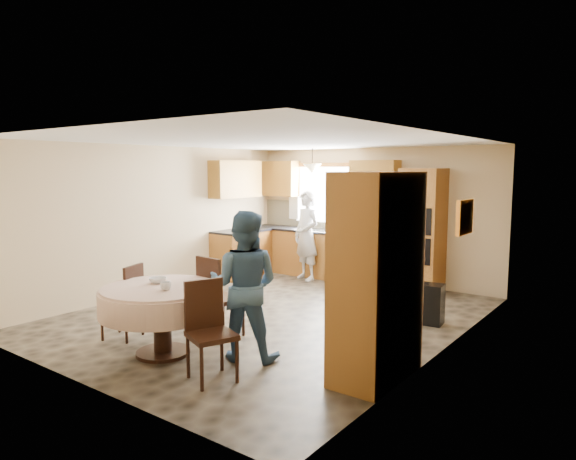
# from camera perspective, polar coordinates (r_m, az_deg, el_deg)

# --- Properties ---
(floor) EXTENTS (5.00, 6.00, 0.01)m
(floor) POSITION_cam_1_polar(r_m,az_deg,el_deg) (7.55, -1.73, -9.43)
(floor) COLOR brown
(floor) RESTS_ON ground
(ceiling) EXTENTS (5.00, 6.00, 0.01)m
(ceiling) POSITION_cam_1_polar(r_m,az_deg,el_deg) (7.26, -1.80, 9.87)
(ceiling) COLOR white
(ceiling) RESTS_ON wall_back
(wall_back) EXTENTS (5.00, 0.02, 2.50)m
(wall_back) POSITION_cam_1_polar(r_m,az_deg,el_deg) (9.82, 9.17, 1.69)
(wall_back) COLOR tan
(wall_back) RESTS_ON floor
(wall_front) EXTENTS (5.00, 0.02, 2.50)m
(wall_front) POSITION_cam_1_polar(r_m,az_deg,el_deg) (5.31, -22.32, -3.04)
(wall_front) COLOR tan
(wall_front) RESTS_ON floor
(wall_left) EXTENTS (0.02, 6.00, 2.50)m
(wall_left) POSITION_cam_1_polar(r_m,az_deg,el_deg) (9.06, -14.26, 1.14)
(wall_left) COLOR tan
(wall_left) RESTS_ON floor
(wall_right) EXTENTS (0.02, 6.00, 2.50)m
(wall_right) POSITION_cam_1_polar(r_m,az_deg,el_deg) (6.09, 17.03, -1.63)
(wall_right) COLOR tan
(wall_right) RESTS_ON floor
(window) EXTENTS (1.40, 0.03, 1.10)m
(window) POSITION_cam_1_polar(r_m,az_deg,el_deg) (10.27, 4.19, 3.94)
(window) COLOR white
(window) RESTS_ON wall_back
(curtain_left) EXTENTS (0.22, 0.02, 1.15)m
(curtain_left) POSITION_cam_1_polar(r_m,az_deg,el_deg) (10.65, 0.64, 4.32)
(curtain_left) COLOR white
(curtain_left) RESTS_ON wall_back
(curtain_right) EXTENTS (0.22, 0.02, 1.15)m
(curtain_right) POSITION_cam_1_polar(r_m,az_deg,el_deg) (9.85, 7.73, 4.06)
(curtain_right) COLOR white
(curtain_right) RESTS_ON wall_back
(base_cab_back) EXTENTS (3.30, 0.60, 0.88)m
(base_cab_back) POSITION_cam_1_polar(r_m,az_deg,el_deg) (10.08, 4.00, -2.75)
(base_cab_back) COLOR #C07C33
(base_cab_back) RESTS_ON floor
(counter_back) EXTENTS (3.30, 0.64, 0.04)m
(counter_back) POSITION_cam_1_polar(r_m,az_deg,el_deg) (10.02, 4.02, -0.15)
(counter_back) COLOR black
(counter_back) RESTS_ON base_cab_back
(base_cab_left) EXTENTS (0.60, 1.20, 0.88)m
(base_cab_left) POSITION_cam_1_polar(r_m,az_deg,el_deg) (10.18, -5.17, -2.67)
(base_cab_left) COLOR #C07C33
(base_cab_left) RESTS_ON floor
(counter_left) EXTENTS (0.64, 1.20, 0.04)m
(counter_left) POSITION_cam_1_polar(r_m,az_deg,el_deg) (10.12, -5.20, -0.10)
(counter_left) COLOR black
(counter_left) RESTS_ON base_cab_left
(backsplash) EXTENTS (3.30, 0.02, 0.55)m
(backsplash) POSITION_cam_1_polar(r_m,az_deg,el_deg) (10.23, 4.91, 1.56)
(backsplash) COLOR #C4B68A
(backsplash) RESTS_ON wall_back
(wall_cab_left) EXTENTS (0.85, 0.33, 0.72)m
(wall_cab_left) POSITION_cam_1_polar(r_m,az_deg,el_deg) (10.75, -0.96, 5.73)
(wall_cab_left) COLOR #B17B2C
(wall_cab_left) RESTS_ON wall_back
(wall_cab_right) EXTENTS (0.90, 0.33, 0.72)m
(wall_cab_right) POSITION_cam_1_polar(r_m,az_deg,el_deg) (9.57, 9.59, 5.51)
(wall_cab_right) COLOR #B17B2C
(wall_cab_right) RESTS_ON wall_back
(wall_cab_side) EXTENTS (0.33, 1.20, 0.72)m
(wall_cab_side) POSITION_cam_1_polar(r_m,az_deg,el_deg) (10.14, -5.84, 5.63)
(wall_cab_side) COLOR #B17B2C
(wall_cab_side) RESTS_ON wall_left
(oven_tower) EXTENTS (0.66, 0.62, 2.12)m
(oven_tower) POSITION_cam_1_polar(r_m,az_deg,el_deg) (9.08, 14.69, -0.07)
(oven_tower) COLOR #C07C33
(oven_tower) RESTS_ON floor
(oven_upper) EXTENTS (0.56, 0.01, 0.45)m
(oven_upper) POSITION_cam_1_polar(r_m,az_deg,el_deg) (8.77, 13.96, 0.97)
(oven_upper) COLOR black
(oven_upper) RESTS_ON oven_tower
(oven_lower) EXTENTS (0.56, 0.01, 0.45)m
(oven_lower) POSITION_cam_1_polar(r_m,az_deg,el_deg) (8.83, 13.86, -2.26)
(oven_lower) COLOR black
(oven_lower) RESTS_ON oven_tower
(pendant) EXTENTS (0.36, 0.36, 0.18)m
(pendant) POSITION_cam_1_polar(r_m,az_deg,el_deg) (9.86, 2.71, 6.85)
(pendant) COLOR beige
(pendant) RESTS_ON ceiling
(sideboard) EXTENTS (1.16, 0.52, 0.81)m
(sideboard) POSITION_cam_1_polar(r_m,az_deg,el_deg) (7.57, 10.24, -6.32)
(sideboard) COLOR #35190E
(sideboard) RESTS_ON floor
(space_heater) EXTENTS (0.43, 0.32, 0.55)m
(space_heater) POSITION_cam_1_polar(r_m,az_deg,el_deg) (7.35, 15.29, -7.90)
(space_heater) COLOR black
(space_heater) RESTS_ON floor
(cupboard) EXTENTS (0.55, 1.09, 2.08)m
(cupboard) POSITION_cam_1_polar(r_m,az_deg,el_deg) (5.21, 9.87, -5.13)
(cupboard) COLOR #C07C33
(cupboard) RESTS_ON floor
(dining_table) EXTENTS (1.39, 1.39, 0.79)m
(dining_table) POSITION_cam_1_polar(r_m,az_deg,el_deg) (6.04, -13.85, -7.73)
(dining_table) COLOR #35190E
(dining_table) RESTS_ON floor
(chair_left) EXTENTS (0.52, 0.52, 0.94)m
(chair_left) POSITION_cam_1_polar(r_m,az_deg,el_deg) (6.73, -17.46, -7.21)
(chair_left) COLOR #35190E
(chair_left) RESTS_ON floor
(chair_back) EXTENTS (0.49, 0.49, 1.04)m
(chair_back) POSITION_cam_1_polar(r_m,az_deg,el_deg) (6.49, -8.00, -6.96)
(chair_back) COLOR #35190E
(chair_back) RESTS_ON floor
(chair_right) EXTENTS (0.56, 0.56, 1.00)m
(chair_right) POSITION_cam_1_polar(r_m,az_deg,el_deg) (5.31, -8.83, -10.38)
(chair_right) COLOR #35190E
(chair_right) RESTS_ON floor
(framed_picture) EXTENTS (0.06, 0.53, 0.44)m
(framed_picture) POSITION_cam_1_polar(r_m,az_deg,el_deg) (6.79, 19.04, 1.38)
(framed_picture) COLOR gold
(framed_picture) RESTS_ON wall_right
(microwave) EXTENTS (0.62, 0.46, 0.32)m
(microwave) POSITION_cam_1_polar(r_m,az_deg,el_deg) (9.39, 9.79, 0.39)
(microwave) COLOR silver
(microwave) RESTS_ON counter_back
(person_sink) EXTENTS (0.72, 0.59, 1.70)m
(person_sink) POSITION_cam_1_polar(r_m,az_deg,el_deg) (9.77, 2.07, -0.62)
(person_sink) COLOR silver
(person_sink) RESTS_ON floor
(person_dining) EXTENTS (1.00, 0.91, 1.66)m
(person_dining) POSITION_cam_1_polar(r_m,az_deg,el_deg) (5.72, -4.87, -6.15)
(person_dining) COLOR #385A7A
(person_dining) RESTS_ON floor
(bowl_sideboard) EXTENTS (0.25, 0.25, 0.05)m
(bowl_sideboard) POSITION_cam_1_polar(r_m,az_deg,el_deg) (7.63, 8.13, -2.89)
(bowl_sideboard) COLOR #B2B2B2
(bowl_sideboard) RESTS_ON sideboard
(bottle_sideboard) EXTENTS (0.13, 0.13, 0.31)m
(bottle_sideboard) POSITION_cam_1_polar(r_m,az_deg,el_deg) (7.34, 12.45, -2.35)
(bottle_sideboard) COLOR silver
(bottle_sideboard) RESTS_ON sideboard
(cup_table) EXTENTS (0.14, 0.14, 0.09)m
(cup_table) POSITION_cam_1_polar(r_m,az_deg,el_deg) (5.79, -13.42, -6.09)
(cup_table) COLOR #B2B2B2
(cup_table) RESTS_ON dining_table
(bowl_table) EXTENTS (0.26, 0.26, 0.06)m
(bowl_table) POSITION_cam_1_polar(r_m,az_deg,el_deg) (6.18, -14.26, -5.44)
(bowl_table) COLOR #B2B2B2
(bowl_table) RESTS_ON dining_table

